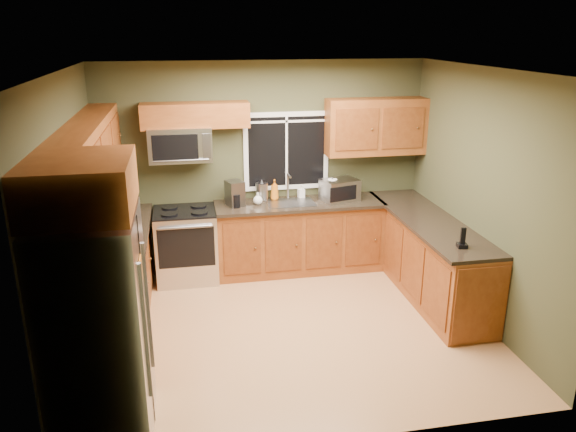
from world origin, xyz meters
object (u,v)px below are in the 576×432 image
object	(u,v)px
toaster_oven	(340,190)
refrigerator	(97,329)
soap_bottle_b	(301,191)
soap_bottle_c	(258,198)
cordless_phone	(462,242)
coffee_maker	(235,194)
soap_bottle_a	(275,190)
paper_towel_roll	(332,190)
range	(186,244)
kettle	(262,191)
microwave	(180,144)

from	to	relation	value
toaster_oven	refrigerator	bearing A→B (deg)	-134.07
soap_bottle_b	soap_bottle_c	xyz separation A→B (m)	(-0.60, -0.19, -0.01)
toaster_oven	cordless_phone	bearing A→B (deg)	-66.93
toaster_oven	coffee_maker	distance (m)	1.36
soap_bottle_a	soap_bottle_c	world-z (taller)	soap_bottle_a
soap_bottle_c	cordless_phone	xyz separation A→B (m)	(1.85, -1.86, -0.01)
soap_bottle_b	soap_bottle_c	bearing A→B (deg)	-162.72
coffee_maker	paper_towel_roll	distance (m)	1.26
range	kettle	world-z (taller)	kettle
microwave	soap_bottle_c	xyz separation A→B (m)	(0.93, -0.11, -0.71)
coffee_maker	kettle	world-z (taller)	coffee_maker
refrigerator	range	size ratio (longest dim) A/B	1.92
microwave	cordless_phone	world-z (taller)	microwave
soap_bottle_b	soap_bottle_c	size ratio (longest dim) A/B	1.14
kettle	soap_bottle_a	xyz separation A→B (m)	(0.17, 0.01, 0.00)
refrigerator	toaster_oven	xyz separation A→B (m)	(2.68, 2.77, 0.18)
range	paper_towel_roll	bearing A→B (deg)	0.63
refrigerator	soap_bottle_a	xyz separation A→B (m)	(1.86, 2.96, 0.17)
range	refrigerator	bearing A→B (deg)	-103.97
soap_bottle_b	toaster_oven	bearing A→B (deg)	-24.79
range	toaster_oven	distance (m)	2.09
refrigerator	microwave	world-z (taller)	microwave
microwave	cordless_phone	distance (m)	3.48
toaster_oven	soap_bottle_a	world-z (taller)	toaster_oven
kettle	soap_bottle_a	world-z (taller)	kettle
coffee_maker	soap_bottle_a	world-z (taller)	coffee_maker
soap_bottle_a	cordless_phone	world-z (taller)	soap_bottle_a
soap_bottle_a	cordless_phone	bearing A→B (deg)	-51.59
range	coffee_maker	world-z (taller)	coffee_maker
refrigerator	kettle	size ratio (longest dim) A/B	6.28
soap_bottle_a	paper_towel_roll	bearing A→B (deg)	-13.38
paper_towel_roll	soap_bottle_c	world-z (taller)	paper_towel_roll
paper_towel_roll	soap_bottle_b	distance (m)	0.42
microwave	paper_towel_roll	bearing A→B (deg)	-3.48
paper_towel_roll	refrigerator	bearing A→B (deg)	-132.83
toaster_oven	coffee_maker	bearing A→B (deg)	178.90
toaster_oven	paper_towel_roll	world-z (taller)	paper_towel_roll
coffee_maker	cordless_phone	xyz separation A→B (m)	(2.14, -1.86, -0.08)
toaster_oven	kettle	distance (m)	1.01
range	paper_towel_roll	size ratio (longest dim) A/B	2.97
soap_bottle_a	soap_bottle_b	bearing A→B (deg)	3.81
toaster_oven	soap_bottle_a	distance (m)	0.85
microwave	paper_towel_roll	xyz separation A→B (m)	(1.90, -0.12, -0.65)
range	soap_bottle_b	distance (m)	1.64
cordless_phone	microwave	bearing A→B (deg)	144.67
cordless_phone	range	bearing A→B (deg)	146.59
paper_towel_roll	soap_bottle_a	world-z (taller)	paper_towel_roll
soap_bottle_c	soap_bottle_b	bearing A→B (deg)	17.28
refrigerator	soap_bottle_a	bearing A→B (deg)	57.90
soap_bottle_b	cordless_phone	world-z (taller)	cordless_phone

